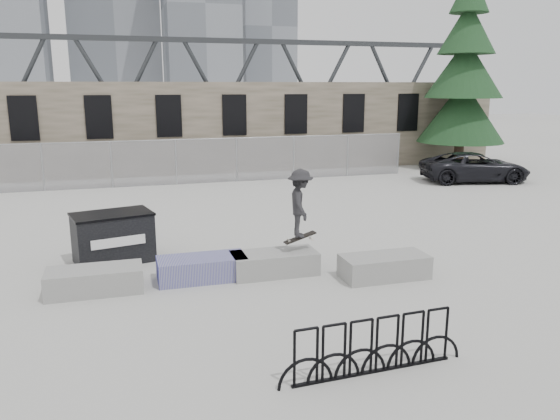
{
  "coord_description": "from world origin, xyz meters",
  "views": [
    {
      "loc": [
        -2.33,
        -11.92,
        4.35
      ],
      "look_at": [
        1.41,
        0.84,
        1.3
      ],
      "focal_mm": 35.0,
      "sensor_mm": 36.0,
      "label": 1
    }
  ],
  "objects_px": {
    "planter_center_right": "(274,262)",
    "dumpster": "(113,237)",
    "planter_offset": "(384,266)",
    "suv": "(475,167)",
    "spruce_tree": "(464,75)",
    "bike_rack": "(374,347)",
    "planter_center_left": "(202,267)",
    "skateboarder": "(300,203)",
    "planter_far_left": "(95,279)"
  },
  "relations": [
    {
      "from": "planter_center_left",
      "to": "suv",
      "type": "xyz_separation_m",
      "value": [
        13.98,
        9.46,
        0.39
      ]
    },
    {
      "from": "planter_center_left",
      "to": "dumpster",
      "type": "bearing_deg",
      "value": 134.93
    },
    {
      "from": "planter_offset",
      "to": "suv",
      "type": "relative_size",
      "value": 0.41
    },
    {
      "from": "bike_rack",
      "to": "planter_offset",
      "type": "bearing_deg",
      "value": 60.98
    },
    {
      "from": "planter_center_right",
      "to": "dumpster",
      "type": "bearing_deg",
      "value": 150.55
    },
    {
      "from": "planter_center_right",
      "to": "planter_offset",
      "type": "relative_size",
      "value": 1.0
    },
    {
      "from": "planter_center_left",
      "to": "bike_rack",
      "type": "distance_m",
      "value": 5.28
    },
    {
      "from": "planter_offset",
      "to": "bike_rack",
      "type": "xyz_separation_m",
      "value": [
        -2.14,
        -3.85,
        0.15
      ]
    },
    {
      "from": "planter_offset",
      "to": "planter_far_left",
      "type": "bearing_deg",
      "value": 171.79
    },
    {
      "from": "spruce_tree",
      "to": "suv",
      "type": "distance_m",
      "value": 5.92
    },
    {
      "from": "spruce_tree",
      "to": "skateboarder",
      "type": "distance_m",
      "value": 19.21
    },
    {
      "from": "dumpster",
      "to": "spruce_tree",
      "type": "height_order",
      "value": "spruce_tree"
    },
    {
      "from": "planter_center_right",
      "to": "bike_rack",
      "type": "bearing_deg",
      "value": -87.19
    },
    {
      "from": "planter_far_left",
      "to": "planter_center_left",
      "type": "height_order",
      "value": "same"
    },
    {
      "from": "suv",
      "to": "planter_offset",
      "type": "bearing_deg",
      "value": 148.88
    },
    {
      "from": "bike_rack",
      "to": "suv",
      "type": "distance_m",
      "value": 18.76
    },
    {
      "from": "skateboarder",
      "to": "suv",
      "type": "bearing_deg",
      "value": -40.64
    },
    {
      "from": "dumpster",
      "to": "skateboarder",
      "type": "bearing_deg",
      "value": -39.13
    },
    {
      "from": "planter_center_left",
      "to": "planter_offset",
      "type": "bearing_deg",
      "value": -14.63
    },
    {
      "from": "planter_center_left",
      "to": "skateboarder",
      "type": "xyz_separation_m",
      "value": [
        2.32,
        -0.11,
        1.38
      ]
    },
    {
      "from": "planter_offset",
      "to": "skateboarder",
      "type": "xyz_separation_m",
      "value": [
        -1.74,
        0.95,
        1.38
      ]
    },
    {
      "from": "planter_far_left",
      "to": "skateboarder",
      "type": "height_order",
      "value": "skateboarder"
    },
    {
      "from": "planter_center_left",
      "to": "planter_offset",
      "type": "height_order",
      "value": "same"
    },
    {
      "from": "suv",
      "to": "bike_rack",
      "type": "bearing_deg",
      "value": 152.2
    },
    {
      "from": "planter_center_right",
      "to": "dumpster",
      "type": "xyz_separation_m",
      "value": [
        -3.63,
        2.05,
        0.35
      ]
    },
    {
      "from": "planter_far_left",
      "to": "planter_center_left",
      "type": "distance_m",
      "value": 2.33
    },
    {
      "from": "planter_offset",
      "to": "bike_rack",
      "type": "distance_m",
      "value": 4.41
    },
    {
      "from": "planter_center_right",
      "to": "suv",
      "type": "relative_size",
      "value": 0.41
    },
    {
      "from": "bike_rack",
      "to": "spruce_tree",
      "type": "distance_m",
      "value": 23.25
    },
    {
      "from": "bike_rack",
      "to": "spruce_tree",
      "type": "height_order",
      "value": "spruce_tree"
    },
    {
      "from": "planter_center_right",
      "to": "bike_rack",
      "type": "relative_size",
      "value": 0.64
    },
    {
      "from": "planter_far_left",
      "to": "skateboarder",
      "type": "xyz_separation_m",
      "value": [
        4.64,
        0.03,
        1.38
      ]
    },
    {
      "from": "planter_offset",
      "to": "dumpster",
      "type": "xyz_separation_m",
      "value": [
        -6.0,
        3.0,
        0.35
      ]
    },
    {
      "from": "bike_rack",
      "to": "skateboarder",
      "type": "height_order",
      "value": "skateboarder"
    },
    {
      "from": "bike_rack",
      "to": "suv",
      "type": "xyz_separation_m",
      "value": [
        12.06,
        14.38,
        0.23
      ]
    },
    {
      "from": "spruce_tree",
      "to": "bike_rack",
      "type": "bearing_deg",
      "value": -127.1
    },
    {
      "from": "dumpster",
      "to": "bike_rack",
      "type": "height_order",
      "value": "dumpster"
    },
    {
      "from": "planter_far_left",
      "to": "planter_center_right",
      "type": "relative_size",
      "value": 1.0
    },
    {
      "from": "bike_rack",
      "to": "planter_far_left",
      "type": "bearing_deg",
      "value": 131.68
    },
    {
      "from": "planter_center_right",
      "to": "spruce_tree",
      "type": "xyz_separation_m",
      "value": [
        14.01,
        13.41,
        4.55
      ]
    },
    {
      "from": "planter_center_right",
      "to": "suv",
      "type": "height_order",
      "value": "suv"
    },
    {
      "from": "planter_far_left",
      "to": "suv",
      "type": "bearing_deg",
      "value": 30.5
    },
    {
      "from": "planter_far_left",
      "to": "spruce_tree",
      "type": "bearing_deg",
      "value": 36.71
    },
    {
      "from": "planter_far_left",
      "to": "spruce_tree",
      "type": "distance_m",
      "value": 22.94
    },
    {
      "from": "planter_center_left",
      "to": "skateboarder",
      "type": "height_order",
      "value": "skateboarder"
    },
    {
      "from": "spruce_tree",
      "to": "planter_far_left",
      "type": "bearing_deg",
      "value": -143.29
    },
    {
      "from": "planter_offset",
      "to": "spruce_tree",
      "type": "bearing_deg",
      "value": 50.98
    },
    {
      "from": "dumpster",
      "to": "suv",
      "type": "height_order",
      "value": "suv"
    },
    {
      "from": "spruce_tree",
      "to": "suv",
      "type": "relative_size",
      "value": 2.38
    },
    {
      "from": "planter_offset",
      "to": "skateboarder",
      "type": "distance_m",
      "value": 2.41
    }
  ]
}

